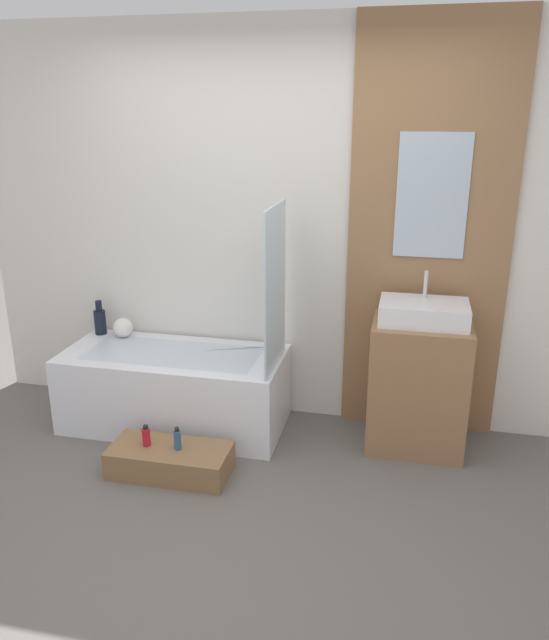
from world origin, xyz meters
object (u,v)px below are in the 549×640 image
object	(u,v)px
bottle_soap_primary	(146,436)
bathtub	(175,389)
wooden_step_bench	(170,460)
sink	(424,312)
vase_round_light	(123,328)
vase_tall_dark	(100,320)
bottle_soap_secondary	(177,439)

from	to	relation	value
bottle_soap_primary	bathtub	bearing A→B (deg)	94.62
wooden_step_bench	sink	distance (m)	1.75
vase_round_light	wooden_step_bench	bearing A→B (deg)	-51.34
vase_tall_dark	vase_round_light	distance (m)	0.19
vase_tall_dark	sink	bearing A→B (deg)	-4.31
bottle_soap_secondary	bathtub	bearing A→B (deg)	112.38
sink	vase_round_light	bearing A→B (deg)	176.09
vase_tall_dark	bottle_soap_secondary	distance (m)	1.28
vase_round_light	bottle_soap_secondary	world-z (taller)	vase_round_light
bathtub	bottle_soap_secondary	xyz separation A→B (m)	(0.24, -0.59, -0.03)
wooden_step_bench	sink	bearing A→B (deg)	25.36
bathtub	wooden_step_bench	bearing A→B (deg)	-72.18
wooden_step_bench	bottle_soap_secondary	distance (m)	0.16
bathtub	vase_round_light	distance (m)	0.60
bathtub	vase_tall_dark	world-z (taller)	vase_tall_dark
bathtub	bottle_soap_primary	world-z (taller)	bathtub
wooden_step_bench	vase_tall_dark	size ratio (longest dim) A/B	2.88
bathtub	wooden_step_bench	distance (m)	0.64
bathtub	vase_round_light	world-z (taller)	vase_round_light
sink	bottle_soap_primary	xyz separation A→B (m)	(-1.55, -0.67, -0.67)
wooden_step_bench	vase_tall_dark	bearing A→B (deg)	134.95
bottle_soap_primary	bottle_soap_secondary	size ratio (longest dim) A/B	0.93
vase_round_light	vase_tall_dark	bearing A→B (deg)	171.36
wooden_step_bench	bottle_soap_primary	size ratio (longest dim) A/B	5.38
bathtub	vase_tall_dark	xyz separation A→B (m)	(-0.64, 0.24, 0.36)
wooden_step_bench	vase_tall_dark	distance (m)	1.29
wooden_step_bench	vase_round_light	xyz separation A→B (m)	(-0.64, 0.81, 0.50)
vase_tall_dark	bottle_soap_primary	size ratio (longest dim) A/B	1.87
sink	bathtub	bearing A→B (deg)	-177.27
wooden_step_bench	bathtub	bearing A→B (deg)	107.82
bottle_soap_primary	bottle_soap_secondary	distance (m)	0.20
wooden_step_bench	sink	xyz separation A→B (m)	(1.40, 0.67, 0.81)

